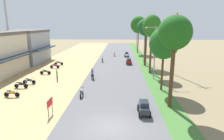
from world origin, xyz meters
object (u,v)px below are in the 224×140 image
(median_tree_fifth, at_px, (139,25))
(motorbike_ahead_fifth, at_px, (114,54))
(streetlamp_far, at_px, (137,35))
(motorbike_ahead_third, at_px, (92,74))
(streetlamp_near, at_px, (155,49))
(median_tree_second, at_px, (164,43))
(car_sedan_red, at_px, (129,61))
(parked_motorbike_fifth, at_px, (55,66))
(street_signboard, at_px, (50,104))
(median_tree_third, at_px, (152,27))
(motorbike_ahead_second, at_px, (82,92))
(median_tree_fourth, at_px, (146,28))
(parked_motorbike_third, at_px, (29,81))
(car_sedan_white, at_px, (127,54))
(parked_motorbike_second, at_px, (21,84))
(utility_pole_near, at_px, (175,43))
(parked_motorbike_nearest, at_px, (12,93))
(motorbike_ahead_fourth, at_px, (102,60))
(car_hatchback_charcoal, at_px, (144,107))
(median_tree_nearest, at_px, (175,34))
(streetlamp_mid, at_px, (145,40))
(parked_motorbike_sixth, at_px, (59,63))
(pedestrian_on_shoulder, at_px, (57,74))
(parked_motorbike_fourth, at_px, (45,71))

(median_tree_fifth, distance_m, motorbike_ahead_fifth, 11.37)
(streetlamp_far, bearing_deg, motorbike_ahead_third, -105.51)
(streetlamp_near, bearing_deg, median_tree_second, -88.75)
(car_sedan_red, bearing_deg, parked_motorbike_fifth, -163.27)
(street_signboard, distance_m, motorbike_ahead_third, 11.91)
(median_tree_third, xyz_separation_m, motorbike_ahead_second, (-9.36, -11.21, -7.15))
(median_tree_fourth, relative_size, streetlamp_near, 1.19)
(parked_motorbike_third, xyz_separation_m, car_sedan_white, (14.08, 23.32, 0.19))
(parked_motorbike_second, distance_m, car_sedan_red, 21.33)
(median_tree_third, xyz_separation_m, utility_pole_near, (3.76, -0.42, -2.64))
(parked_motorbike_nearest, height_order, streetlamp_near, streetlamp_near)
(motorbike_ahead_fourth, height_order, motorbike_ahead_fifth, same)
(parked_motorbike_second, bearing_deg, car_hatchback_charcoal, -24.22)
(parked_motorbike_second, height_order, car_sedan_white, car_sedan_white)
(parked_motorbike_fifth, height_order, motorbike_ahead_third, motorbike_ahead_third)
(streetlamp_near, relative_size, utility_pole_near, 0.79)
(motorbike_ahead_second, bearing_deg, median_tree_fourth, 61.76)
(median_tree_nearest, distance_m, streetlamp_mid, 22.64)
(parked_motorbike_fifth, distance_m, median_tree_nearest, 24.61)
(streetlamp_near, relative_size, motorbike_ahead_fourth, 4.30)
(parked_motorbike_sixth, relative_size, median_tree_third, 0.19)
(car_sedan_white, bearing_deg, pedestrian_on_shoulder, -117.04)
(pedestrian_on_shoulder, relative_size, car_sedan_red, 0.72)
(median_tree_nearest, relative_size, streetlamp_far, 1.11)
(median_tree_fourth, bearing_deg, streetlamp_near, -89.41)
(parked_motorbike_sixth, bearing_deg, parked_motorbike_fourth, -89.05)
(parked_motorbike_fifth, xyz_separation_m, median_tree_nearest, (17.16, -16.33, 6.66))
(streetlamp_near, distance_m, utility_pole_near, 4.79)
(parked_motorbike_nearest, bearing_deg, motorbike_ahead_fifth, 69.65)
(car_sedan_white, height_order, motorbike_ahead_fourth, car_sedan_white)
(streetlamp_far, bearing_deg, street_signboard, -104.24)
(median_tree_fourth, distance_m, utility_pole_near, 7.94)
(median_tree_nearest, distance_m, median_tree_third, 13.53)
(median_tree_fifth, xyz_separation_m, motorbike_ahead_third, (-9.12, -26.93, -7.08))
(median_tree_fifth, height_order, motorbike_ahead_third, median_tree_fifth)
(streetlamp_far, bearing_deg, car_hatchback_charcoal, -93.71)
(street_signboard, bearing_deg, motorbike_ahead_second, 66.66)
(median_tree_nearest, xyz_separation_m, median_tree_third, (0.04, 13.52, 0.51))
(streetlamp_near, bearing_deg, utility_pole_near, 38.98)
(parked_motorbike_sixth, distance_m, motorbike_ahead_fifth, 15.79)
(motorbike_ahead_third, height_order, motorbike_ahead_fourth, motorbike_ahead_third)
(median_tree_second, height_order, motorbike_ahead_second, median_tree_second)
(median_tree_fourth, bearing_deg, streetlamp_mid, 88.00)
(streetlamp_mid, distance_m, motorbike_ahead_fifth, 11.28)
(motorbike_ahead_fourth, bearing_deg, parked_motorbike_second, -116.47)
(median_tree_nearest, relative_size, streetlamp_near, 1.15)
(parked_motorbike_fourth, bearing_deg, street_signboard, -67.16)
(median_tree_nearest, xyz_separation_m, motorbike_ahead_second, (-9.32, 2.31, -6.64))
(parked_motorbike_nearest, height_order, median_tree_third, median_tree_third)
(median_tree_fourth, relative_size, motorbike_ahead_second, 5.10)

